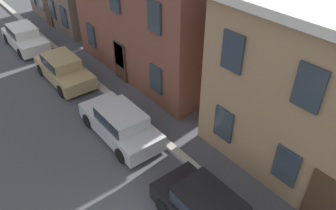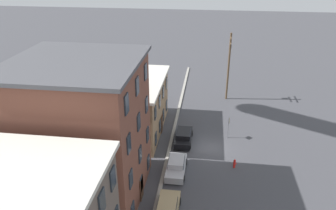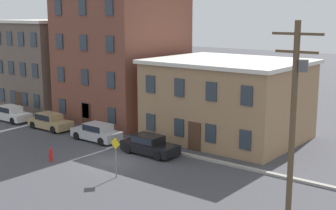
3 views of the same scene
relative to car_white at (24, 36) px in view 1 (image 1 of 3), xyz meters
The scene contains 4 objects.
kerb_strip 16.92m from the car_white, ahead, with size 56.00×0.36×0.16m, color #9E998E.
car_white is the anchor object (origin of this frame).
car_tan 5.76m from the car_white, ahead, with size 4.40×1.92×1.43m.
car_silver 11.96m from the car_white, ahead, with size 4.40×1.92×1.43m.
Camera 1 is at (5.21, -2.05, 9.66)m, focal length 35.00 mm.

